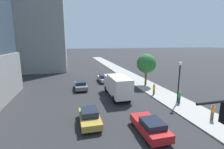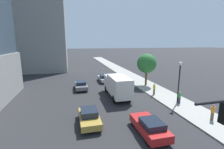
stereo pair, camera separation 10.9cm
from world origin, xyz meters
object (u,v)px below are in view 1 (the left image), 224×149
object	(u,v)px
box_truck	(117,85)
pedestrian_orange_shirt	(213,112)
street_lamp	(179,76)
car_red	(150,126)
pedestrian_yellow_shirt	(154,89)
street_tree	(146,64)
construction_building	(33,3)
car_gold	(90,117)
car_gray	(81,85)
car_silver	(104,78)
pedestrian_green_shirt	(179,97)

from	to	relation	value
box_truck	pedestrian_orange_shirt	world-z (taller)	box_truck
street_lamp	car_red	size ratio (longest dim) A/B	1.18
pedestrian_yellow_shirt	pedestrian_orange_shirt	distance (m)	8.74
street_tree	box_truck	world-z (taller)	street_tree
construction_building	box_truck	xyz separation A→B (m)	(14.99, -27.85, -15.96)
box_truck	car_gold	bearing A→B (deg)	-125.08
car_gold	construction_building	bearing A→B (deg)	106.49
construction_building	street_lamp	size ratio (longest dim) A/B	8.04
car_gray	box_truck	distance (m)	7.16
street_lamp	street_tree	xyz separation A→B (m)	(-0.01, 8.91, 0.40)
pedestrian_yellow_shirt	box_truck	bearing A→B (deg)	172.60
car_silver	pedestrian_yellow_shirt	size ratio (longest dim) A/B	2.83
pedestrian_green_shirt	car_red	bearing A→B (deg)	-142.71
pedestrian_yellow_shirt	pedestrian_green_shirt	size ratio (longest dim) A/B	1.01
car_gray	car_gold	bearing A→B (deg)	-90.00
street_tree	pedestrian_orange_shirt	distance (m)	14.10
construction_building	pedestrian_orange_shirt	distance (m)	46.32
street_tree	car_red	bearing A→B (deg)	-114.82
car_silver	pedestrian_orange_shirt	bearing A→B (deg)	-69.42
box_truck	car_red	bearing A→B (deg)	-90.00
construction_building	pedestrian_yellow_shirt	size ratio (longest dim) A/B	25.99
pedestrian_yellow_shirt	pedestrian_green_shirt	xyz separation A→B (m)	(1.28, -4.01, -0.01)
construction_building	pedestrian_yellow_shirt	distance (m)	38.89
pedestrian_green_shirt	car_silver	bearing A→B (deg)	115.36
car_gray	pedestrian_orange_shirt	xyz separation A→B (m)	(11.76, -14.55, 0.24)
car_silver	street_tree	bearing A→B (deg)	-36.72
street_lamp	box_truck	distance (m)	8.19
construction_building	car_gold	size ratio (longest dim) A/B	10.24
car_gray	pedestrian_orange_shirt	bearing A→B (deg)	-51.07
car_gold	box_truck	distance (m)	8.32
street_lamp	car_gray	size ratio (longest dim) A/B	1.19
car_gold	car_red	bearing A→B (deg)	-32.71
street_tree	construction_building	bearing A→B (deg)	132.70
pedestrian_yellow_shirt	pedestrian_green_shirt	bearing A→B (deg)	-72.36
car_gold	pedestrian_orange_shirt	size ratio (longest dim) A/B	2.59
box_truck	pedestrian_orange_shirt	size ratio (longest dim) A/B	4.48
street_lamp	car_gold	bearing A→B (deg)	-168.53
car_silver	pedestrian_yellow_shirt	distance (m)	11.45
box_truck	pedestrian_green_shirt	bearing A→B (deg)	-35.21
street_tree	pedestrian_green_shirt	xyz separation A→B (m)	(0.08, -9.18, -3.06)
street_lamp	box_truck	bearing A→B (deg)	146.04
street_lamp	street_tree	distance (m)	8.92
car_silver	pedestrian_orange_shirt	distance (m)	19.95
street_lamp	pedestrian_orange_shirt	world-z (taller)	street_lamp
car_gold	box_truck	world-z (taller)	box_truck
construction_building	street_tree	size ratio (longest dim) A/B	7.54
car_red	box_truck	size ratio (longest dim) A/B	0.62
car_red	construction_building	bearing A→B (deg)	111.71
pedestrian_orange_shirt	pedestrian_green_shirt	bearing A→B (deg)	94.12
street_lamp	pedestrian_green_shirt	size ratio (longest dim) A/B	3.26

